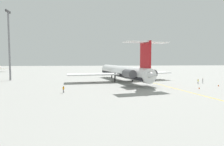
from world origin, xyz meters
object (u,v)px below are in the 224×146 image
object	(u,v)px
safety_cone_nose	(199,88)
main_jetliner	(124,72)
ground_crew_near_nose	(63,89)
ground_crew_portside	(203,80)
ground_crew_near_tail	(198,81)
safety_cone_wingtip	(218,85)
light_mast	(9,43)

from	to	relation	value
safety_cone_nose	main_jetliner	bearing A→B (deg)	42.95
ground_crew_near_nose	main_jetliner	bearing A→B (deg)	-34.04
ground_crew_portside	safety_cone_nose	world-z (taller)	ground_crew_portside
main_jetliner	ground_crew_near_nose	size ratio (longest dim) A/B	26.63
main_jetliner	ground_crew_near_tail	size ratio (longest dim) A/B	27.67
safety_cone_nose	safety_cone_wingtip	bearing A→B (deg)	-62.96
ground_crew_portside	light_mast	xyz separation A→B (m)	(17.07, 71.02, 13.87)
safety_cone_wingtip	light_mast	bearing A→B (deg)	70.95
main_jetliner	safety_cone_nose	bearing A→B (deg)	-150.23
main_jetliner	safety_cone_wingtip	world-z (taller)	main_jetliner
main_jetliner	safety_cone_wingtip	bearing A→B (deg)	-132.53
ground_crew_portside	safety_cone_nose	distance (m)	14.70
ground_crew_near_nose	ground_crew_near_tail	bearing A→B (deg)	-66.22
ground_crew_portside	light_mast	distance (m)	74.34
main_jetliner	ground_crew_near_nose	bearing A→B (deg)	127.16
safety_cone_wingtip	ground_crew_portside	bearing A→B (deg)	4.85
main_jetliner	light_mast	size ratio (longest dim) A/B	1.69
ground_crew_near_tail	safety_cone_nose	world-z (taller)	ground_crew_near_tail
main_jetliner	safety_cone_nose	xyz separation A→B (m)	(-19.87, -18.50, -3.45)
main_jetliner	safety_cone_nose	size ratio (longest dim) A/B	84.35
main_jetliner	ground_crew_near_nose	xyz separation A→B (m)	(-22.83, 18.92, -2.62)
safety_cone_nose	safety_cone_wingtip	xyz separation A→B (m)	(4.51, -8.83, 0.00)
ground_crew_near_tail	safety_cone_nose	size ratio (longest dim) A/B	3.05
ground_crew_near_nose	safety_cone_wingtip	size ratio (longest dim) A/B	3.17
ground_crew_near_tail	safety_cone_nose	xyz separation A→B (m)	(-11.27, 5.93, -0.79)
safety_cone_wingtip	main_jetliner	bearing A→B (deg)	60.65
ground_crew_near_tail	light_mast	xyz separation A→B (m)	(17.98, 68.77, 13.88)
main_jetliner	safety_cone_wingtip	xyz separation A→B (m)	(-15.37, -27.33, -3.45)
ground_crew_near_nose	safety_cone_nose	xyz separation A→B (m)	(2.96, -37.42, -0.83)
ground_crew_near_nose	safety_cone_nose	bearing A→B (deg)	-79.87
main_jetliner	safety_cone_nose	distance (m)	27.37
safety_cone_nose	light_mast	xyz separation A→B (m)	(29.25, 62.84, 14.67)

